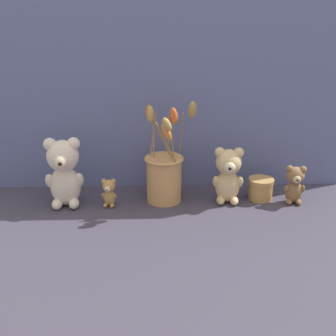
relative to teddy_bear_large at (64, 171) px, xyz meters
The scene contains 8 objects.
ground_plane 0.35m from the teddy_bear_large, ahead, with size 4.00×4.00×0.00m, color #3D3847.
backdrop_wall 0.46m from the teddy_bear_large, 25.53° to the left, with size 1.28×0.02×0.79m.
teddy_bear_large is the anchor object (origin of this frame).
teddy_bear_medium 0.53m from the teddy_bear_large, ahead, with size 0.10×0.10×0.19m.
teddy_bear_small 0.75m from the teddy_bear_large, ahead, with size 0.07×0.07×0.13m.
teddy_bear_tiny 0.16m from the teddy_bear_large, ahead, with size 0.05×0.05×0.09m.
flower_vase 0.32m from the teddy_bear_large, ahead, with size 0.17×0.16×0.34m.
decorative_tin_tall 0.65m from the teddy_bear_large, ahead, with size 0.09×0.09×0.07m.
Camera 1 is at (-0.04, -1.26, 0.61)m, focal length 45.00 mm.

